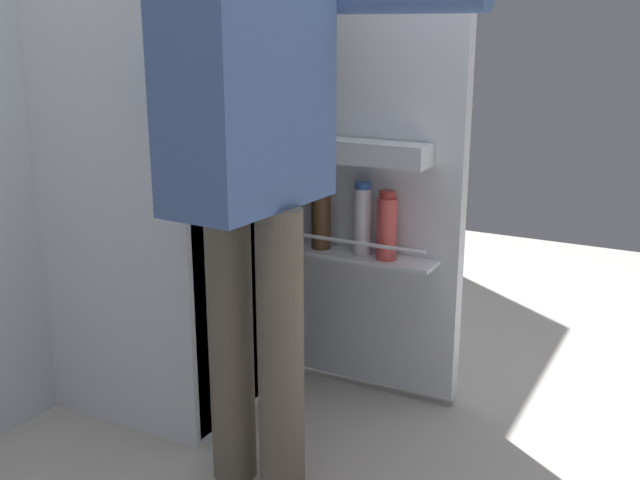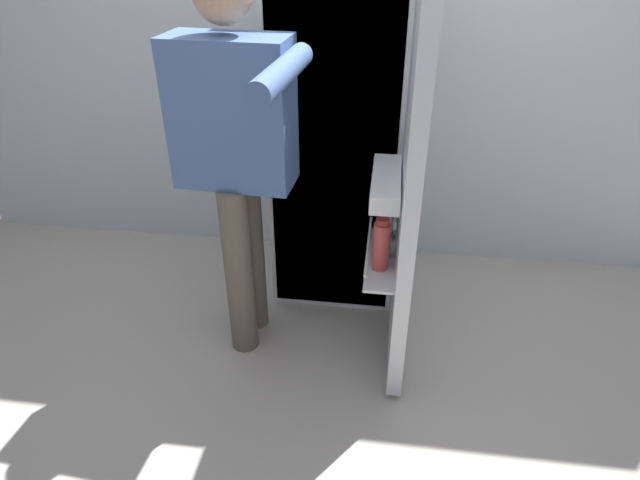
{
  "view_description": "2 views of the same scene",
  "coord_description": "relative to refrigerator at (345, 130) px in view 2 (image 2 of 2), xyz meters",
  "views": [
    {
      "loc": [
        -1.89,
        -1.02,
        1.21
      ],
      "look_at": [
        -0.01,
        -0.01,
        0.61
      ],
      "focal_mm": 42.76,
      "sensor_mm": 36.0,
      "label": 1
    },
    {
      "loc": [
        0.23,
        -1.88,
        1.68
      ],
      "look_at": [
        -0.01,
        -0.08,
        0.58
      ],
      "focal_mm": 30.01,
      "sensor_mm": 36.0,
      "label": 2
    }
  ],
  "objects": [
    {
      "name": "ground_plane",
      "position": [
        -0.03,
        -0.48,
        -0.84
      ],
      "size": [
        5.0,
        5.0,
        0.0
      ],
      "primitive_type": "plane",
      "color": "#B7B2A8"
    },
    {
      "name": "kitchen_wall",
      "position": [
        -0.03,
        0.4,
        0.43
      ],
      "size": [
        4.4,
        0.1,
        2.55
      ],
      "primitive_type": "cube",
      "color": "silver",
      "rests_on": "ground_plane"
    },
    {
      "name": "refrigerator",
      "position": [
        0.0,
        0.0,
        0.0
      ],
      "size": [
        0.65,
        1.16,
        1.69
      ],
      "color": "silver",
      "rests_on": "ground_plane"
    },
    {
      "name": "person",
      "position": [
        -0.37,
        -0.48,
        0.1
      ],
      "size": [
        0.53,
        0.77,
        1.57
      ],
      "color": "#665B4C",
      "rests_on": "ground_plane"
    }
  ]
}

